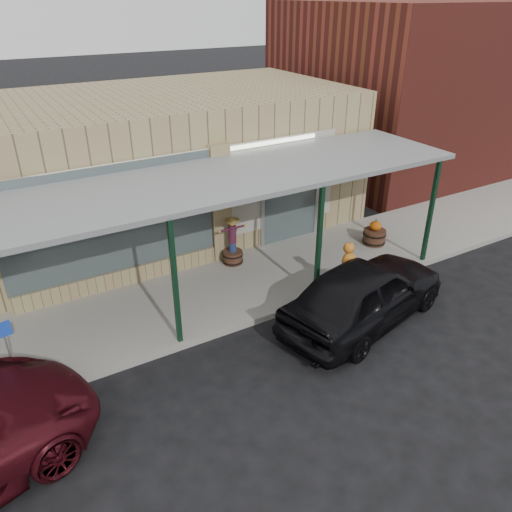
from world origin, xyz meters
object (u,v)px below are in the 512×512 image
handicap_sign (7,346)px  barrel_pumpkin (374,235)px  barrel_scarecrow (233,247)px  parked_sedan (365,292)px

handicap_sign → barrel_pumpkin: bearing=-2.9°
barrel_pumpkin → handicap_sign: handicap_sign is taller
barrel_pumpkin → handicap_sign: bearing=-173.2°
barrel_scarecrow → parked_sedan: (1.40, -3.75, 0.15)m
barrel_scarecrow → barrel_pumpkin: 4.32m
handicap_sign → parked_sedan: 7.37m
parked_sedan → barrel_pumpkin: bearing=-59.5°
barrel_pumpkin → barrel_scarecrow: bearing=165.8°
barrel_pumpkin → parked_sedan: 3.89m
parked_sedan → barrel_scarecrow: bearing=6.9°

